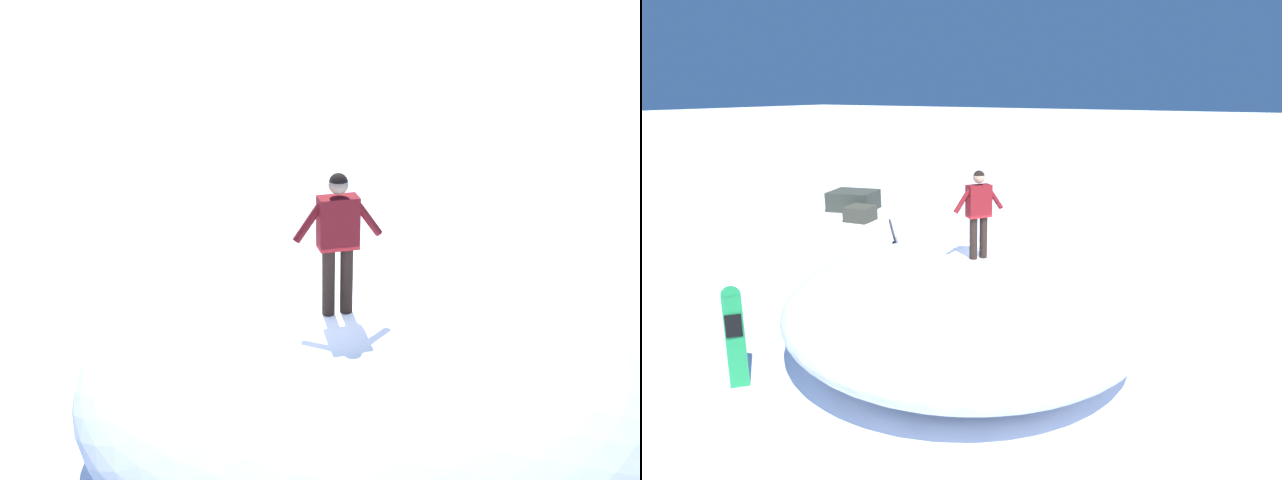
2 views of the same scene
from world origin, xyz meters
The scene contains 3 objects.
ground centered at (0.00, 0.00, 0.00)m, with size 240.00×240.00×0.00m, color white.
snow_mound centered at (0.15, -0.60, 0.85)m, with size 6.57×6.24×1.69m, color white.
snowboarder_standing centered at (-0.07, -0.42, 2.63)m, with size 0.84×0.63×1.59m.
Camera 1 is at (-6.01, -5.29, 5.70)m, focal length 44.37 mm.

